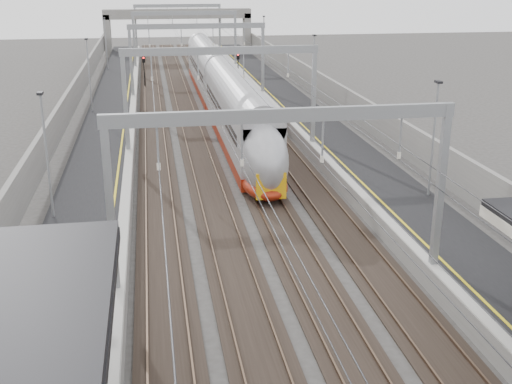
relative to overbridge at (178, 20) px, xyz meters
name	(u,v)px	position (x,y,z in m)	size (l,w,h in m)	color
platform_left	(106,146)	(-8.00, -55.00, -4.81)	(4.00, 120.00, 1.00)	black
platform_right	(324,137)	(8.00, -55.00, -4.81)	(4.00, 120.00, 1.00)	black
tracks	(218,148)	(0.00, -55.00, -5.26)	(11.40, 140.00, 0.20)	black
overhead_line	(207,52)	(0.00, -48.38, 0.83)	(13.00, 140.00, 6.60)	gray
overbridge	(178,20)	(0.00, 0.00, 0.00)	(22.00, 2.20, 6.90)	slate
wall_left	(57,133)	(-11.20, -55.00, -3.71)	(0.30, 120.00, 3.20)	slate
wall_right	(366,121)	(11.20, -55.00, -3.71)	(0.30, 120.00, 3.20)	slate
train	(223,97)	(1.50, -45.71, -3.26)	(2.63, 47.93, 4.16)	maroon
signal_green	(144,65)	(-5.20, -27.83, -2.89)	(0.32, 0.32, 3.48)	black
signal_red_near	(228,74)	(3.20, -35.54, -2.89)	(0.32, 0.32, 3.48)	black
signal_red_far	(238,62)	(5.40, -26.87, -2.89)	(0.32, 0.32, 3.48)	black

